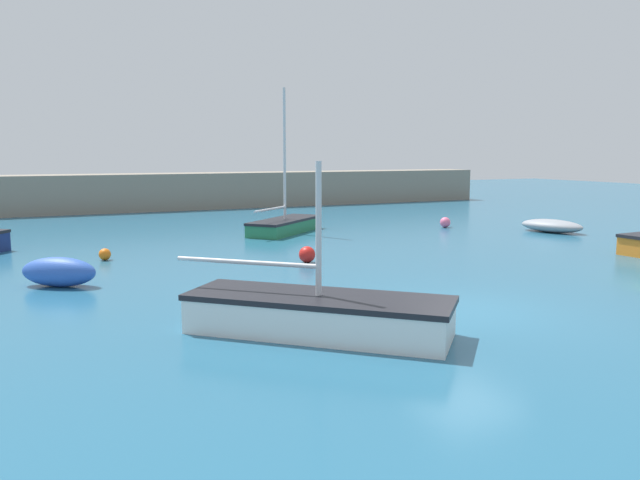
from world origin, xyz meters
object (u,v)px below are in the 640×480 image
at_px(sailboat_short_mast, 318,314).
at_px(mooring_buoy_pink, 445,222).
at_px(dinghy_near_pier, 59,272).
at_px(sailboat_tall_mast, 285,224).
at_px(mooring_buoy_red, 307,255).
at_px(mooring_buoy_orange, 105,254).
at_px(rowboat_white_midwater, 552,226).

bearing_deg(sailboat_short_mast, mooring_buoy_pink, 89.38).
bearing_deg(mooring_buoy_pink, dinghy_near_pier, -159.39).
distance_m(sailboat_short_mast, sailboat_tall_mast, 17.12).
height_order(mooring_buoy_pink, mooring_buoy_red, mooring_buoy_red).
relative_size(sailboat_tall_mast, mooring_buoy_red, 11.77).
bearing_deg(mooring_buoy_red, dinghy_near_pier, -176.06).
bearing_deg(mooring_buoy_orange, dinghy_near_pier, -112.46).
relative_size(sailboat_tall_mast, rowboat_white_midwater, 2.05).
bearing_deg(sailboat_short_mast, mooring_buoy_red, 110.93).
distance_m(sailboat_tall_mast, mooring_buoy_pink, 8.48).
bearing_deg(sailboat_tall_mast, mooring_buoy_pink, -51.56).
bearing_deg(sailboat_short_mast, sailboat_tall_mast, 113.74).
height_order(rowboat_white_midwater, mooring_buoy_orange, rowboat_white_midwater).
relative_size(sailboat_short_mast, mooring_buoy_pink, 10.05).
xyz_separation_m(sailboat_tall_mast, dinghy_near_pier, (-10.51, -8.60, 0.02)).
bearing_deg(rowboat_white_midwater, mooring_buoy_red, -96.52).
bearing_deg(rowboat_white_midwater, sailboat_tall_mast, -131.44).
height_order(sailboat_short_mast, mooring_buoy_pink, sailboat_short_mast).
bearing_deg(rowboat_white_midwater, dinghy_near_pier, -99.00).
xyz_separation_m(sailboat_short_mast, sailboat_tall_mast, (5.73, 16.13, -0.02)).
xyz_separation_m(rowboat_white_midwater, mooring_buoy_pink, (-3.53, 3.80, -0.05)).
bearing_deg(sailboat_tall_mast, sailboat_short_mast, -150.85).
relative_size(rowboat_white_midwater, mooring_buoy_red, 5.75).
xyz_separation_m(dinghy_near_pier, mooring_buoy_orange, (1.70, 4.12, -0.22)).
distance_m(sailboat_short_mast, mooring_buoy_pink, 20.29).
distance_m(dinghy_near_pier, mooring_buoy_orange, 4.47).
distance_m(sailboat_tall_mast, mooring_buoy_red, 8.39).
relative_size(mooring_buoy_pink, mooring_buoy_red, 0.92).
distance_m(sailboat_short_mast, mooring_buoy_red, 8.75).
bearing_deg(mooring_buoy_red, sailboat_tall_mast, 73.39).
distance_m(dinghy_near_pier, mooring_buoy_pink, 20.14).
relative_size(dinghy_near_pier, mooring_buoy_orange, 5.54).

